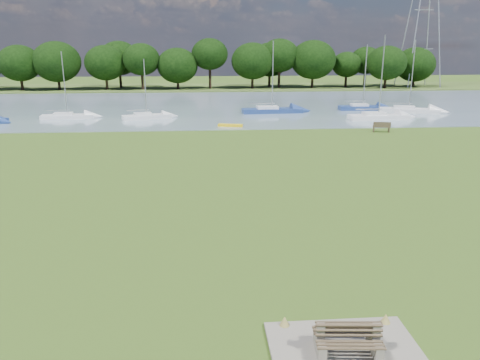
{
  "coord_description": "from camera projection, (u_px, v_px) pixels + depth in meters",
  "views": [
    {
      "loc": [
        -3.84,
        -24.82,
        8.24
      ],
      "look_at": [
        -2.0,
        -2.0,
        1.65
      ],
      "focal_mm": 35.0,
      "sensor_mm": 36.0,
      "label": 1
    }
  ],
  "objects": [
    {
      "name": "river",
      "position": [
        229.0,
        106.0,
        66.59
      ],
      "size": [
        220.0,
        40.0,
        0.1
      ],
      "primitive_type": "cube",
      "color": "slate",
      "rests_on": "ground"
    },
    {
      "name": "bench_pair",
      "position": [
        348.0,
        339.0,
        12.8
      ],
      "size": [
        1.9,
        1.23,
        0.98
      ],
      "rotation": [
        0.0,
        0.0,
        -0.09
      ],
      "color": "gray",
      "rests_on": "concrete_pad"
    },
    {
      "name": "sailboat_1",
      "position": [
        408.0,
        109.0,
        59.65
      ],
      "size": [
        7.6,
        4.38,
        8.89
      ],
      "rotation": [
        0.0,
        0.0,
        -0.34
      ],
      "color": "white",
      "rests_on": "river"
    },
    {
      "name": "ground",
      "position": [
        272.0,
        198.0,
        26.35
      ],
      "size": [
        220.0,
        220.0,
        0.0
      ],
      "primitive_type": "plane",
      "color": "#576222"
    },
    {
      "name": "kayak",
      "position": [
        230.0,
        125.0,
        49.22
      ],
      "size": [
        2.67,
        1.23,
        0.26
      ],
      "primitive_type": "cube",
      "rotation": [
        0.0,
        0.0,
        -0.25
      ],
      "color": "yellow",
      "rests_on": "river"
    },
    {
      "name": "far_bank",
      "position": [
        221.0,
        88.0,
        95.33
      ],
      "size": [
        220.0,
        20.0,
        0.4
      ],
      "primitive_type": "cube",
      "color": "#4C6626",
      "rests_on": "ground"
    },
    {
      "name": "sailboat_4",
      "position": [
        378.0,
        115.0,
        53.93
      ],
      "size": [
        7.03,
        2.3,
        9.37
      ],
      "rotation": [
        0.0,
        0.0,
        0.05
      ],
      "color": "white",
      "rests_on": "river"
    },
    {
      "name": "concrete_pad",
      "position": [
        347.0,
        353.0,
        12.93
      ],
      "size": [
        4.2,
        3.2,
        0.1
      ],
      "primitive_type": "cube",
      "color": "gray",
      "rests_on": "ground"
    },
    {
      "name": "sailboat_5",
      "position": [
        271.0,
        109.0,
        59.17
      ],
      "size": [
        7.68,
        2.56,
        8.8
      ],
      "rotation": [
        0.0,
        0.0,
        0.06
      ],
      "color": "navy",
      "rests_on": "river"
    },
    {
      "name": "tree_line",
      "position": [
        153.0,
        59.0,
        88.9
      ],
      "size": [
        116.2,
        7.97,
        9.65
      ],
      "color": "black",
      "rests_on": "far_bank"
    },
    {
      "name": "sailboat_6",
      "position": [
        146.0,
        115.0,
        54.24
      ],
      "size": [
        5.76,
        3.12,
        6.77
      ],
      "rotation": [
        0.0,
        0.0,
        0.3
      ],
      "color": "white",
      "rests_on": "river"
    },
    {
      "name": "riverbank_bench",
      "position": [
        382.0,
        127.0,
        46.12
      ],
      "size": [
        1.76,
        0.84,
        1.04
      ],
      "rotation": [
        0.0,
        0.0,
        -0.2
      ],
      "color": "brown",
      "rests_on": "ground"
    },
    {
      "name": "sailboat_0",
      "position": [
        67.0,
        115.0,
        54.62
      ],
      "size": [
        6.08,
        2.2,
        7.58
      ],
      "rotation": [
        0.0,
        0.0,
        0.09
      ],
      "color": "white",
      "rests_on": "river"
    },
    {
      "name": "sailboat_7",
      "position": [
        362.0,
        106.0,
        61.88
      ],
      "size": [
        6.32,
        1.9,
        8.37
      ],
      "rotation": [
        0.0,
        0.0,
        -0.02
      ],
      "color": "navy",
      "rests_on": "river"
    }
  ]
}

